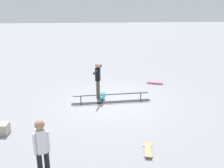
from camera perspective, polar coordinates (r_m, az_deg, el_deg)
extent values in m
plane|color=gray|center=(11.37, -0.42, -3.78)|extent=(60.00, 60.00, 0.00)
cube|color=black|center=(11.28, -0.16, -3.92)|extent=(3.37, 0.51, 0.01)
cylinder|color=#47474C|center=(11.45, 6.20, -2.74)|extent=(0.04, 0.04, 0.36)
cylinder|color=#47474C|center=(11.12, -6.71, -3.44)|extent=(0.04, 0.04, 0.36)
cylinder|color=#47474C|center=(11.15, -0.16, -2.25)|extent=(3.19, 0.31, 0.05)
cylinder|color=brown|center=(11.53, -3.12, -1.30)|extent=(0.14, 0.14, 0.81)
cylinder|color=brown|center=(11.67, -2.92, -1.03)|extent=(0.14, 0.14, 0.81)
cube|color=black|center=(11.38, -3.08, 2.10)|extent=(0.23, 0.25, 0.57)
sphere|color=#A87A56|center=(11.27, -3.12, 4.02)|extent=(0.22, 0.22, 0.22)
cylinder|color=black|center=(10.97, -3.59, 2.61)|extent=(0.21, 0.54, 0.07)
cylinder|color=black|center=(11.66, -2.64, 3.65)|extent=(0.21, 0.54, 0.07)
cube|color=teal|center=(11.76, -2.05, -2.54)|extent=(0.27, 0.81, 0.02)
cylinder|color=white|center=(12.04, -2.52, -2.29)|extent=(0.03, 0.06, 0.05)
cylinder|color=white|center=(12.03, -1.42, -2.30)|extent=(0.03, 0.06, 0.05)
cylinder|color=white|center=(11.54, -2.69, -3.28)|extent=(0.03, 0.06, 0.05)
cylinder|color=white|center=(11.53, -1.55, -3.29)|extent=(0.03, 0.06, 0.05)
cylinder|color=black|center=(6.92, -15.18, -17.12)|extent=(0.16, 0.16, 0.86)
cylinder|color=black|center=(6.93, -13.73, -16.88)|extent=(0.16, 0.16, 0.86)
cube|color=white|center=(6.52, -15.00, -11.77)|extent=(0.28, 0.26, 0.61)
sphere|color=#A87A56|center=(6.32, -15.34, -8.48)|extent=(0.23, 0.23, 0.23)
cylinder|color=white|center=(6.54, -16.30, -12.40)|extent=(0.10, 0.10, 0.57)
cylinder|color=white|center=(6.57, -13.63, -11.96)|extent=(0.10, 0.10, 0.57)
cube|color=tan|center=(8.08, 7.76, -13.73)|extent=(0.32, 0.82, 0.02)
cylinder|color=white|center=(7.89, 8.67, -15.14)|extent=(0.04, 0.06, 0.05)
cylinder|color=white|center=(7.88, 6.94, -15.11)|extent=(0.04, 0.06, 0.05)
cylinder|color=white|center=(8.34, 8.49, -13.03)|extent=(0.04, 0.06, 0.05)
cylinder|color=white|center=(8.33, 6.87, -12.99)|extent=(0.04, 0.06, 0.05)
cube|color=#E05993|center=(13.66, 9.22, 0.38)|extent=(0.82, 0.40, 0.02)
cylinder|color=white|center=(13.58, 8.04, 0.09)|extent=(0.06, 0.04, 0.05)
cylinder|color=white|center=(13.80, 8.10, 0.40)|extent=(0.06, 0.04, 0.05)
cylinder|color=white|center=(13.56, 10.33, -0.06)|extent=(0.06, 0.04, 0.05)
cylinder|color=white|center=(13.78, 10.36, 0.25)|extent=(0.06, 0.04, 0.05)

